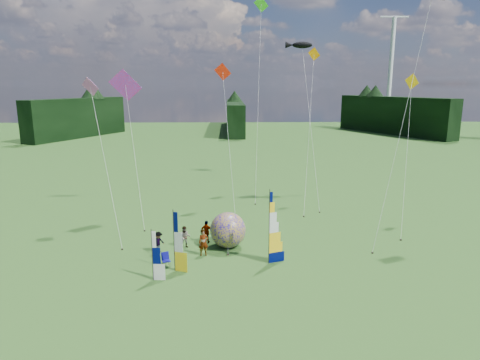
{
  "coord_description": "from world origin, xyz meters",
  "views": [
    {
      "loc": [
        -1.76,
        -23.28,
        11.65
      ],
      "look_at": [
        -1.0,
        4.0,
        5.5
      ],
      "focal_mm": 32.0,
      "sensor_mm": 36.0,
      "label": 1
    }
  ],
  "objects_px": {
    "spectator_c": "(159,242)",
    "kite_whale": "(310,114)",
    "bol_inflatable": "(228,230)",
    "side_banner_left": "(174,242)",
    "camp_chair": "(166,260)",
    "spectator_d": "(207,232)",
    "side_banner_far": "(152,256)",
    "feather_banner_main": "(269,228)",
    "spectator_a": "(203,243)",
    "spectator_b": "(185,237)"
  },
  "relations": [
    {
      "from": "side_banner_left",
      "to": "bol_inflatable",
      "type": "height_order",
      "value": "side_banner_left"
    },
    {
      "from": "bol_inflatable",
      "to": "feather_banner_main",
      "type": "bearing_deg",
      "value": -48.24
    },
    {
      "from": "spectator_b",
      "to": "feather_banner_main",
      "type": "bearing_deg",
      "value": -31.11
    },
    {
      "from": "side_banner_far",
      "to": "spectator_a",
      "type": "distance_m",
      "value": 4.77
    },
    {
      "from": "feather_banner_main",
      "to": "kite_whale",
      "type": "relative_size",
      "value": 0.28
    },
    {
      "from": "side_banner_far",
      "to": "spectator_c",
      "type": "bearing_deg",
      "value": 98.35
    },
    {
      "from": "side_banner_far",
      "to": "spectator_a",
      "type": "bearing_deg",
      "value": 56.76
    },
    {
      "from": "spectator_b",
      "to": "side_banner_left",
      "type": "bearing_deg",
      "value": -97.6
    },
    {
      "from": "spectator_c",
      "to": "kite_whale",
      "type": "height_order",
      "value": "kite_whale"
    },
    {
      "from": "side_banner_left",
      "to": "bol_inflatable",
      "type": "bearing_deg",
      "value": 69.51
    },
    {
      "from": "feather_banner_main",
      "to": "spectator_a",
      "type": "bearing_deg",
      "value": 139.93
    },
    {
      "from": "side_banner_left",
      "to": "camp_chair",
      "type": "relative_size",
      "value": 4.18
    },
    {
      "from": "bol_inflatable",
      "to": "kite_whale",
      "type": "distance_m",
      "value": 18.3
    },
    {
      "from": "bol_inflatable",
      "to": "spectator_d",
      "type": "bearing_deg",
      "value": 152.16
    },
    {
      "from": "side_banner_left",
      "to": "camp_chair",
      "type": "xyz_separation_m",
      "value": [
        -0.65,
        0.66,
        -1.49
      ]
    },
    {
      "from": "feather_banner_main",
      "to": "side_banner_far",
      "type": "bearing_deg",
      "value": 176.25
    },
    {
      "from": "side_banner_left",
      "to": "spectator_d",
      "type": "relative_size",
      "value": 2.26
    },
    {
      "from": "side_banner_left",
      "to": "camp_chair",
      "type": "bearing_deg",
      "value": 154.16
    },
    {
      "from": "spectator_a",
      "to": "spectator_c",
      "type": "distance_m",
      "value": 3.25
    },
    {
      "from": "feather_banner_main",
      "to": "spectator_b",
      "type": "distance_m",
      "value": 6.75
    },
    {
      "from": "side_banner_far",
      "to": "camp_chair",
      "type": "relative_size",
      "value": 3.35
    },
    {
      "from": "feather_banner_main",
      "to": "spectator_c",
      "type": "height_order",
      "value": "feather_banner_main"
    },
    {
      "from": "spectator_c",
      "to": "kite_whale",
      "type": "distance_m",
      "value": 21.86
    },
    {
      "from": "spectator_b",
      "to": "spectator_d",
      "type": "bearing_deg",
      "value": 25.54
    },
    {
      "from": "side_banner_far",
      "to": "bol_inflatable",
      "type": "relative_size",
      "value": 1.21
    },
    {
      "from": "side_banner_far",
      "to": "spectator_d",
      "type": "distance_m",
      "value": 6.84
    },
    {
      "from": "feather_banner_main",
      "to": "bol_inflatable",
      "type": "bearing_deg",
      "value": 110.59
    },
    {
      "from": "bol_inflatable",
      "to": "spectator_c",
      "type": "bearing_deg",
      "value": -169.1
    },
    {
      "from": "spectator_b",
      "to": "kite_whale",
      "type": "bearing_deg",
      "value": 47.48
    },
    {
      "from": "feather_banner_main",
      "to": "side_banner_left",
      "type": "distance_m",
      "value": 6.18
    },
    {
      "from": "spectator_c",
      "to": "side_banner_left",
      "type": "bearing_deg",
      "value": -118.41
    },
    {
      "from": "spectator_a",
      "to": "spectator_b",
      "type": "height_order",
      "value": "spectator_a"
    },
    {
      "from": "feather_banner_main",
      "to": "spectator_d",
      "type": "xyz_separation_m",
      "value": [
        -4.29,
        3.86,
        -1.58
      ]
    },
    {
      "from": "bol_inflatable",
      "to": "spectator_c",
      "type": "relative_size",
      "value": 1.69
    },
    {
      "from": "spectator_d",
      "to": "kite_whale",
      "type": "distance_m",
      "value": 18.64
    },
    {
      "from": "spectator_c",
      "to": "side_banner_far",
      "type": "bearing_deg",
      "value": -139.94
    },
    {
      "from": "spectator_c",
      "to": "spectator_d",
      "type": "bearing_deg",
      "value": -26.22
    },
    {
      "from": "spectator_b",
      "to": "kite_whale",
      "type": "distance_m",
      "value": 20.14
    },
    {
      "from": "side_banner_far",
      "to": "spectator_c",
      "type": "distance_m",
      "value": 4.45
    },
    {
      "from": "spectator_d",
      "to": "bol_inflatable",
      "type": "bearing_deg",
      "value": 166.11
    },
    {
      "from": "spectator_d",
      "to": "kite_whale",
      "type": "relative_size",
      "value": 0.1
    },
    {
      "from": "feather_banner_main",
      "to": "spectator_c",
      "type": "bearing_deg",
      "value": 143.44
    },
    {
      "from": "side_banner_left",
      "to": "spectator_c",
      "type": "xyz_separation_m",
      "value": [
        -1.5,
        3.07,
        -1.19
      ]
    },
    {
      "from": "side_banner_left",
      "to": "spectator_b",
      "type": "distance_m",
      "value": 4.16
    },
    {
      "from": "spectator_b",
      "to": "spectator_d",
      "type": "relative_size",
      "value": 0.92
    },
    {
      "from": "feather_banner_main",
      "to": "side_banner_left",
      "type": "xyz_separation_m",
      "value": [
        -6.08,
        -0.98,
        -0.49
      ]
    },
    {
      "from": "feather_banner_main",
      "to": "camp_chair",
      "type": "xyz_separation_m",
      "value": [
        -6.73,
        -0.32,
        -1.98
      ]
    },
    {
      "from": "spectator_a",
      "to": "spectator_c",
      "type": "height_order",
      "value": "spectator_a"
    },
    {
      "from": "side_banner_left",
      "to": "spectator_b",
      "type": "relative_size",
      "value": 2.45
    },
    {
      "from": "feather_banner_main",
      "to": "spectator_b",
      "type": "xyz_separation_m",
      "value": [
        -5.82,
        3.01,
        -1.65
      ]
    }
  ]
}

